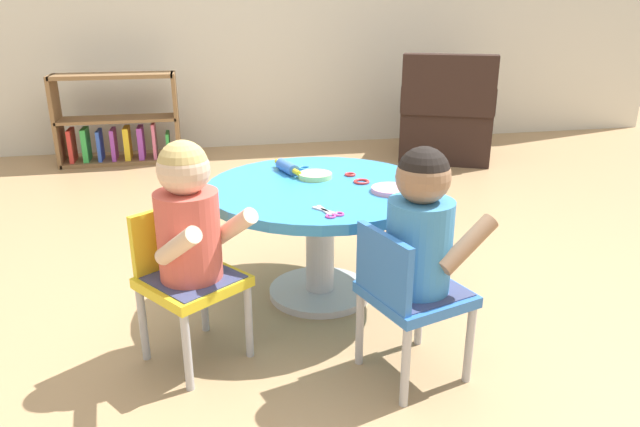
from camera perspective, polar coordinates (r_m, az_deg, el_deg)
The scene contains 15 objects.
ground_plane at distance 2.53m, azimuth -0.00°, elevation -8.00°, with size 10.00×10.00×0.00m, color tan.
craft_table at distance 2.38m, azimuth -0.00°, elevation 0.29°, with size 0.93×0.93×0.50m.
child_chair_left at distance 2.04m, azimuth -13.11°, elevation -6.15°, with size 0.42×0.42×0.54m.
seated_child_left at distance 1.92m, azimuth -12.94°, elevation -0.44°, with size 0.42×0.44×0.51m.
child_chair_right at distance 1.90m, azimuth 8.67°, elevation -7.93°, with size 0.37×0.37×0.54m.
seated_child_right at distance 1.83m, azimuth 10.03°, elevation -1.32°, with size 0.41×0.36×0.51m.
bookshelf_low at distance 4.86m, azimuth -19.41°, elevation 8.20°, with size 0.93×0.28×0.70m.
armchair_dark at distance 4.85m, azimuth 12.45°, elevation 8.99°, with size 0.94×0.95×0.85m.
rolling_pin at distance 2.51m, azimuth -3.26°, elevation 4.61°, with size 0.09×0.23×0.05m.
craft_scissors at distance 2.01m, azimuth 1.02°, elevation 0.04°, with size 0.10×0.14×0.01m.
playdough_blob_0 at distance 2.43m, azimuth -0.44°, elevation 3.79°, with size 0.14×0.14×0.02m, color #B2E58C.
playdough_blob_1 at distance 2.26m, azimuth 7.07°, elevation 2.36°, with size 0.16×0.16×0.02m, color pink.
cookie_cutter_0 at distance 2.47m, azimuth 3.00°, elevation 3.89°, with size 0.05×0.05×0.01m, color red.
cookie_cutter_1 at distance 2.37m, azimuth 4.14°, elevation 3.18°, with size 0.07×0.07×0.01m, color red.
cookie_cutter_2 at distance 2.57m, azimuth -1.53°, elevation 4.53°, with size 0.06×0.06×0.01m, color #3F99D8.
Camera 1 is at (-0.47, -2.19, 1.18)m, focal length 32.24 mm.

